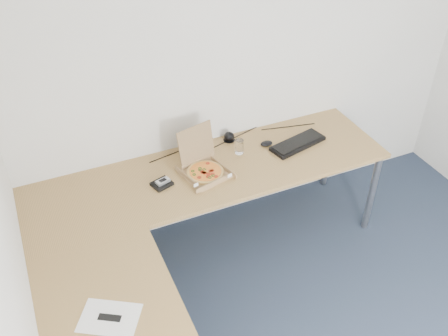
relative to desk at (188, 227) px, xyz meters
name	(u,v)px	position (x,y,z in m)	size (l,w,h in m)	color
room_shell	(431,226)	(0.82, -0.97, 0.55)	(3.50, 3.50, 2.50)	silver
desk	(188,227)	(0.00, 0.00, 0.00)	(2.50, 2.20, 0.73)	#A98046
pizza_box	(204,169)	(0.28, 0.41, 0.06)	(0.28, 0.32, 0.28)	#A58053
drinking_glass	(239,147)	(0.59, 0.53, 0.08)	(0.06, 0.06, 0.11)	white
keyboard	(298,144)	(1.02, 0.45, 0.04)	(0.43, 0.15, 0.03)	black
mouse	(266,144)	(0.81, 0.53, 0.05)	(0.09, 0.06, 0.03)	black
wallet	(162,184)	(-0.03, 0.41, 0.04)	(0.12, 0.10, 0.02)	black
phone	(163,181)	(-0.02, 0.41, 0.06)	(0.09, 0.05, 0.02)	#B2B5BA
paper_sheet	(110,318)	(-0.59, -0.47, 0.03)	(0.29, 0.21, 0.00)	white
dome_speaker	(229,136)	(0.59, 0.71, 0.07)	(0.09, 0.09, 0.07)	black
cable_bundle	(230,140)	(0.60, 0.71, 0.03)	(0.64, 0.04, 0.01)	black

